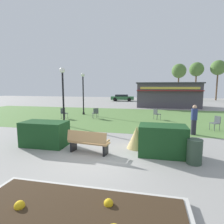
# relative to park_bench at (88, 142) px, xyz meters

# --- Properties ---
(ground_plane) EXTENTS (80.00, 80.00, 0.00)m
(ground_plane) POSITION_rel_park_bench_xyz_m (0.48, -0.50, -0.48)
(ground_plane) COLOR #999691
(lawn_patch) EXTENTS (36.00, 12.00, 0.01)m
(lawn_patch) POSITION_rel_park_bench_xyz_m (0.48, 9.53, -0.48)
(lawn_patch) COLOR #5B8442
(lawn_patch) RESTS_ON ground_plane
(flower_bed) EXTENTS (4.72, 2.49, 0.33)m
(flower_bed) POSITION_rel_park_bench_xyz_m (1.05, -3.91, -0.39)
(flower_bed) COLOR beige
(flower_bed) RESTS_ON ground_plane
(park_bench) EXTENTS (1.75, 0.73, 0.95)m
(park_bench) POSITION_rel_park_bench_xyz_m (0.00, 0.00, 0.00)
(park_bench) COLOR tan
(park_bench) RESTS_ON ground_plane
(hedge_left) EXTENTS (2.01, 1.10, 1.13)m
(hedge_left) POSITION_rel_park_bench_xyz_m (-2.29, 0.53, 0.08)
(hedge_left) COLOR #19421E
(hedge_left) RESTS_ON ground_plane
(hedge_right) EXTENTS (1.82, 1.10, 1.20)m
(hedge_right) POSITION_rel_park_bench_xyz_m (2.93, 0.46, 0.12)
(hedge_right) COLOR #19421E
(hedge_right) RESTS_ON ground_plane
(ornamental_grass_behind_left) EXTENTS (0.79, 0.79, 0.90)m
(ornamental_grass_behind_left) POSITION_rel_park_bench_xyz_m (1.83, 1.07, -0.03)
(ornamental_grass_behind_left) COLOR tan
(ornamental_grass_behind_left) RESTS_ON ground_plane
(ornamental_grass_behind_right) EXTENTS (0.56, 0.56, 0.93)m
(ornamental_grass_behind_right) POSITION_rel_park_bench_xyz_m (1.84, 1.40, -0.02)
(ornamental_grass_behind_right) COLOR tan
(ornamental_grass_behind_right) RESTS_ON ground_plane
(lamppost_mid) EXTENTS (0.36, 0.36, 3.98)m
(lamppost_mid) POSITION_rel_park_bench_xyz_m (-3.53, 4.91, 2.04)
(lamppost_mid) COLOR black
(lamppost_mid) RESTS_ON ground_plane
(lamppost_far) EXTENTS (0.36, 0.36, 3.98)m
(lamppost_far) POSITION_rel_park_bench_xyz_m (-4.07, 10.09, 2.04)
(lamppost_far) COLOR black
(lamppost_far) RESTS_ON ground_plane
(trash_bin) EXTENTS (0.52, 0.52, 0.89)m
(trash_bin) POSITION_rel_park_bench_xyz_m (4.00, -0.19, -0.04)
(trash_bin) COLOR #2D4233
(trash_bin) RESTS_ON ground_plane
(food_kiosk) EXTENTS (8.09, 4.81, 3.21)m
(food_kiosk) POSITION_rel_park_bench_xyz_m (4.38, 19.13, 1.13)
(food_kiosk) COLOR #47424C
(food_kiosk) RESTS_ON ground_plane
(cafe_chair_west) EXTENTS (0.60, 0.60, 0.89)m
(cafe_chair_west) POSITION_rel_park_bench_xyz_m (6.37, 5.58, 0.05)
(cafe_chair_west) COLOR #4C5156
(cafe_chair_west) RESTS_ON ground_plane
(cafe_chair_east) EXTENTS (0.62, 0.62, 0.89)m
(cafe_chair_east) POSITION_rel_park_bench_xyz_m (2.81, 8.64, 0.05)
(cafe_chair_east) COLOR #4C5156
(cafe_chair_east) RESTS_ON ground_plane
(cafe_chair_center) EXTENTS (0.62, 0.62, 0.89)m
(cafe_chair_center) POSITION_rel_park_bench_xyz_m (-2.22, 8.06, 0.05)
(cafe_chair_center) COLOR #4C5156
(cafe_chair_center) RESTS_ON ground_plane
(cafe_chair_north) EXTENTS (0.59, 0.59, 0.89)m
(cafe_chair_north) POSITION_rel_park_bench_xyz_m (-4.85, 7.48, 0.05)
(cafe_chair_north) COLOR #4C5156
(cafe_chair_north) RESTS_ON ground_plane
(person_strolling) EXTENTS (0.34, 0.34, 1.69)m
(person_strolling) POSITION_rel_park_bench_xyz_m (4.80, 4.14, 0.38)
(person_strolling) COLOR #23232D
(person_strolling) RESTS_ON ground_plane
(parked_car_west_slot) EXTENTS (4.32, 2.29, 1.20)m
(parked_car_west_slot) POSITION_rel_park_bench_xyz_m (-3.14, 27.62, 0.16)
(parked_car_west_slot) COLOR #2D6638
(parked_car_west_slot) RESTS_ON ground_plane
(parked_car_center_slot) EXTENTS (4.28, 2.20, 1.20)m
(parked_car_center_slot) POSITION_rel_park_bench_xyz_m (2.21, 27.62, 0.16)
(parked_car_center_slot) COLOR black
(parked_car_center_slot) RESTS_ON ground_plane
(tree_left_bg) EXTENTS (2.80, 2.80, 7.49)m
(tree_left_bg) POSITION_rel_park_bench_xyz_m (10.79, 34.21, 5.55)
(tree_left_bg) COLOR brown
(tree_left_bg) RESTS_ON ground_plane
(tree_right_bg) EXTENTS (2.80, 2.80, 7.13)m
(tree_right_bg) POSITION_rel_park_bench_xyz_m (7.29, 32.84, 5.19)
(tree_right_bg) COLOR brown
(tree_right_bg) RESTS_ON ground_plane
(tree_center_bg) EXTENTS (2.80, 2.80, 7.63)m
(tree_center_bg) POSITION_rel_park_bench_xyz_m (14.39, 33.05, 5.69)
(tree_center_bg) COLOR brown
(tree_center_bg) RESTS_ON ground_plane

